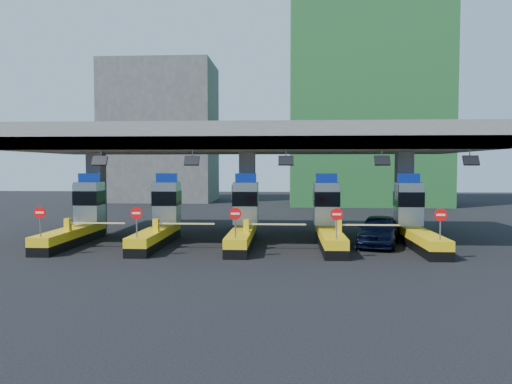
{
  "coord_description": "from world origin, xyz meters",
  "views": [
    {
      "loc": [
        2.52,
        -29.17,
        4.62
      ],
      "look_at": [
        0.75,
        0.0,
        3.09
      ],
      "focal_mm": 35.0,
      "sensor_mm": 36.0,
      "label": 1
    }
  ],
  "objects": [
    {
      "name": "van",
      "position": [
        7.87,
        -0.13,
        0.9
      ],
      "size": [
        3.5,
        5.66,
        1.8
      ],
      "primitive_type": "imported",
      "rotation": [
        0.0,
        0.0,
        -0.28
      ],
      "color": "black",
      "rests_on": "ground"
    },
    {
      "name": "ground",
      "position": [
        0.0,
        0.0,
        0.0
      ],
      "size": [
        120.0,
        120.0,
        0.0
      ],
      "primitive_type": "plane",
      "color": "black",
      "rests_on": "ground"
    },
    {
      "name": "toll_lane_left",
      "position": [
        -5.0,
        0.28,
        1.4
      ],
      "size": [
        4.43,
        8.0,
        4.16
      ],
      "color": "black",
      "rests_on": "ground"
    },
    {
      "name": "toll_lane_far_left",
      "position": [
        -10.0,
        0.28,
        1.4
      ],
      "size": [
        4.43,
        8.0,
        4.16
      ],
      "color": "black",
      "rests_on": "ground"
    },
    {
      "name": "toll_canopy",
      "position": [
        0.0,
        2.87,
        6.13
      ],
      "size": [
        28.0,
        12.09,
        7.0
      ],
      "color": "slate",
      "rests_on": "ground"
    },
    {
      "name": "toll_lane_far_right",
      "position": [
        10.0,
        0.28,
        1.4
      ],
      "size": [
        4.43,
        8.0,
        4.16
      ],
      "color": "black",
      "rests_on": "ground"
    },
    {
      "name": "bg_building_concrete",
      "position": [
        -14.0,
        36.0,
        9.0
      ],
      "size": [
        14.0,
        10.0,
        18.0
      ],
      "primitive_type": "cube",
      "color": "#4C4C49",
      "rests_on": "ground"
    },
    {
      "name": "toll_lane_center",
      "position": [
        0.0,
        0.28,
        1.4
      ],
      "size": [
        4.43,
        8.0,
        4.16
      ],
      "color": "black",
      "rests_on": "ground"
    },
    {
      "name": "bg_building_scaffold",
      "position": [
        12.0,
        32.0,
        14.0
      ],
      "size": [
        18.0,
        12.0,
        28.0
      ],
      "primitive_type": "cube",
      "color": "#1E5926",
      "rests_on": "ground"
    },
    {
      "name": "toll_lane_right",
      "position": [
        5.0,
        0.28,
        1.4
      ],
      "size": [
        4.43,
        8.0,
        4.16
      ],
      "color": "black",
      "rests_on": "ground"
    }
  ]
}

